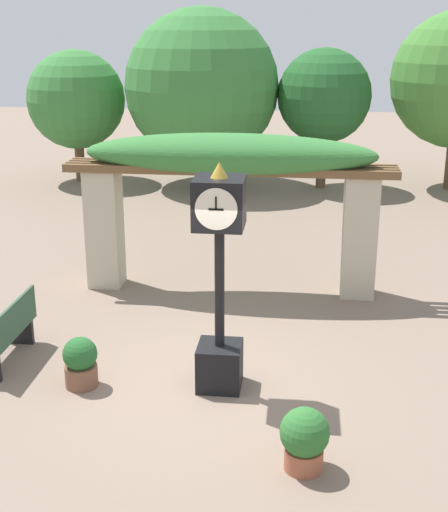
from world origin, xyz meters
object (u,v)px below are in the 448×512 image
at_px(pedestal_clock, 220,276).
at_px(park_bench, 7,333).
at_px(potted_plant_near_left, 81,362).
at_px(potted_plant_near_right, 304,438).

xyz_separation_m(pedestal_clock, park_bench, (-3.06, 0.37, -1.12)).
xyz_separation_m(potted_plant_near_left, park_bench, (-1.24, 0.57, 0.09)).
xyz_separation_m(pedestal_clock, potted_plant_near_left, (-1.82, -0.20, -1.20)).
height_order(potted_plant_near_left, potted_plant_near_right, potted_plant_near_right).
distance_m(potted_plant_near_right, park_bench, 4.67).
distance_m(pedestal_clock, park_bench, 3.28).
height_order(pedestal_clock, potted_plant_near_right, pedestal_clock).
height_order(potted_plant_near_right, park_bench, park_bench).
bearing_deg(park_bench, potted_plant_near_left, 65.14).
height_order(pedestal_clock, potted_plant_near_left, pedestal_clock).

